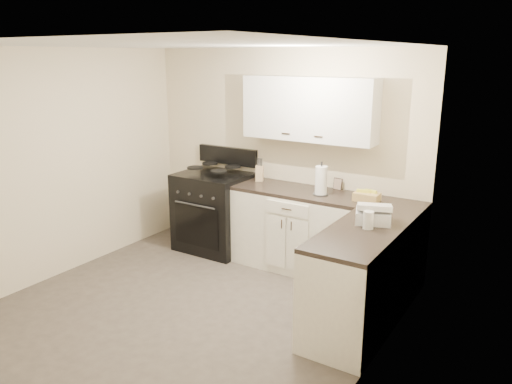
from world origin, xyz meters
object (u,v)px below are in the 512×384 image
Objects in this scene: knife_block at (260,173)px; stove at (215,214)px; wicker_basket at (367,197)px; paper_towel at (321,181)px; countertop_grill at (373,216)px.

stove is at bearing 172.14° from knife_block.
stove is 2.05m from wicker_basket.
paper_towel reaches higher than countertop_grill.
countertop_grill is at bearing -15.07° from stove.
stove is at bearing 145.25° from countertop_grill.
paper_towel is (1.47, -0.02, 0.64)m from stove.
stove is at bearing 179.18° from paper_towel.
paper_towel is (0.89, -0.16, 0.06)m from knife_block.
knife_block reaches higher than countertop_grill.
paper_towel is at bearing 123.95° from countertop_grill.
countertop_grill is at bearing -65.09° from wicker_basket.
knife_block reaches higher than wicker_basket.
wicker_basket reaches higher than stove.
stove is 3.43× the size of countertop_grill.
knife_block is at bearing 13.85° from stove.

